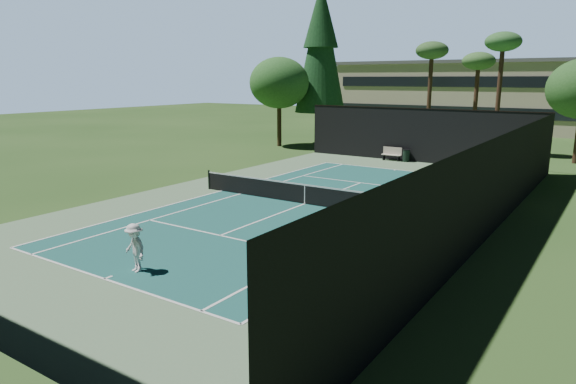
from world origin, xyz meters
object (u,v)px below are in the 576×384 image
Objects in this scene: player at (135,248)px; tennis_ball_b at (349,189)px; park_bench at (392,153)px; tennis_net at (305,193)px; trash_bin at (406,156)px; tennis_ball_c at (400,192)px; tennis_ball_d at (269,183)px.

player is 27.15× the size of tennis_ball_b.
player is at bearing -85.37° from park_bench.
trash_bin is (-0.71, 15.66, -0.08)m from tennis_net.
park_bench is (-1.85, 15.64, -0.01)m from tennis_net.
player is at bearing -87.82° from trash_bin.
trash_bin is (-3.76, 10.58, 0.44)m from tennis_ball_c.
tennis_ball_d is (-4.81, 14.08, -0.77)m from player.
trash_bin is (-1.01, 26.53, -0.33)m from player.
tennis_net is 13.65× the size of trash_bin.
trash_bin is (-0.97, 11.29, 0.45)m from tennis_ball_b.
park_bench is at bearing 100.62° from tennis_ball_b.
tennis_net is 8.60× the size of park_bench.
tennis_ball_c is (2.76, 15.95, -0.77)m from player.
tennis_ball_c is 0.05× the size of park_bench.
park_bench is at bearing 107.46° from player.
tennis_ball_b is 0.79× the size of tennis_ball_c.
tennis_ball_b is at bearing 86.62° from tennis_net.
trash_bin is at bearing 94.92° from tennis_ball_b.
tennis_ball_b is (0.26, 4.37, -0.53)m from tennis_net.
player reaches higher than tennis_ball_c.
player reaches higher than tennis_ball_d.
tennis_ball_b is 2.88m from tennis_ball_c.
player is 23.31× the size of tennis_ball_d.
tennis_net is 216.49× the size of tennis_ball_b.
tennis_net reaches higher than tennis_ball_c.
tennis_ball_d is 0.05× the size of park_bench.
tennis_ball_d is at bearing 144.59° from tennis_net.
tennis_ball_b is 11.48m from park_bench.
tennis_ball_c is at bearing 59.01° from tennis_net.
tennis_net is at bearing -83.24° from park_bench.
tennis_ball_d is at bearing -102.07° from park_bench.
player is at bearing -71.15° from tennis_ball_d.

